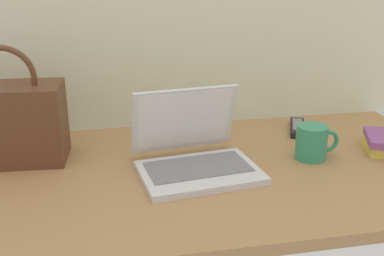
% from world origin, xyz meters
% --- Properties ---
extents(desk, '(1.60, 0.76, 0.03)m').
position_xyz_m(desk, '(0.00, 0.00, 0.01)').
color(desk, '#A87A4C').
rests_on(desk, ground).
extents(laptop, '(0.34, 0.32, 0.21)m').
position_xyz_m(laptop, '(0.02, 0.00, 0.08)').
color(laptop, silver).
rests_on(laptop, desk).
extents(coffee_mug, '(0.13, 0.09, 0.10)m').
position_xyz_m(coffee_mug, '(0.36, 0.01, 0.08)').
color(coffee_mug, '#338C66').
rests_on(coffee_mug, desk).
extents(remote_control_near, '(0.10, 0.17, 0.02)m').
position_xyz_m(remote_control_near, '(0.42, 0.23, 0.04)').
color(remote_control_near, black).
rests_on(remote_control_near, desk).
extents(handbag, '(0.31, 0.18, 0.33)m').
position_xyz_m(handbag, '(-0.48, 0.16, 0.15)').
color(handbag, '#59331E').
rests_on(handbag, desk).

